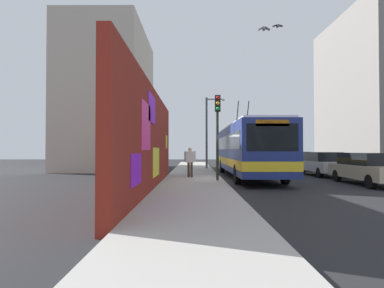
{
  "coord_description": "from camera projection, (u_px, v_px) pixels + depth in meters",
  "views": [
    {
      "loc": [
        -17.02,
        1.61,
        1.72
      ],
      "look_at": [
        2.88,
        1.68,
        2.1
      ],
      "focal_mm": 29.19,
      "sensor_mm": 36.0,
      "label": 1
    }
  ],
  "objects": [
    {
      "name": "parked_car_black",
      "position": [
        276.0,
        159.0,
        32.16
      ],
      "size": [
        4.14,
        1.83,
        1.58
      ],
      "color": "black",
      "rests_on": "ground_plane"
    },
    {
      "name": "traffic_light",
      "position": [
        218.0,
        123.0,
        16.04
      ],
      "size": [
        0.49,
        0.28,
        4.4
      ],
      "color": "#2D382D",
      "rests_on": "sidewalk_slab"
    },
    {
      "name": "city_bus",
      "position": [
        247.0,
        149.0,
        19.69
      ],
      "size": [
        12.69,
        2.67,
        5.03
      ],
      "color": "navy",
      "rests_on": "ground_plane"
    },
    {
      "name": "pedestrian_midblock",
      "position": [
        190.0,
        160.0,
        18.06
      ],
      "size": [
        0.23,
        0.68,
        1.71
      ],
      "color": "#3F3326",
      "rests_on": "sidewalk_slab"
    },
    {
      "name": "building_far_right",
      "position": [
        375.0,
        91.0,
        31.89
      ],
      "size": [
        13.55,
        7.24,
        15.44
      ],
      "color": "gray",
      "rests_on": "ground_plane"
    },
    {
      "name": "ground_plane",
      "position": [
        223.0,
        182.0,
        16.97
      ],
      "size": [
        80.0,
        80.0,
        0.0
      ],
      "primitive_type": "plane",
      "color": "#232326"
    },
    {
      "name": "sidewalk_slab",
      "position": [
        193.0,
        180.0,
        16.98
      ],
      "size": [
        48.0,
        3.2,
        0.15
      ],
      "primitive_type": "cube",
      "color": "#ADA8A0",
      "rests_on": "ground_plane"
    },
    {
      "name": "parked_car_white",
      "position": [
        295.0,
        160.0,
        26.35
      ],
      "size": [
        4.46,
        1.93,
        1.58
      ],
      "color": "white",
      "rests_on": "ground_plane"
    },
    {
      "name": "parked_car_champagne",
      "position": [
        367.0,
        168.0,
        15.4
      ],
      "size": [
        4.89,
        1.76,
        1.58
      ],
      "color": "#C6B793",
      "rests_on": "ground_plane"
    },
    {
      "name": "parked_car_silver",
      "position": [
        322.0,
        163.0,
        20.76
      ],
      "size": [
        4.66,
        1.85,
        1.58
      ],
      "color": "#B7B7BC",
      "rests_on": "ground_plane"
    },
    {
      "name": "street_lamp",
      "position": [
        209.0,
        127.0,
        26.81
      ],
      "size": [
        0.44,
        1.69,
        6.1
      ],
      "color": "#4C4C51",
      "rests_on": "sidewalk_slab"
    },
    {
      "name": "building_far_left",
      "position": [
        110.0,
        101.0,
        28.41
      ],
      "size": [
        11.09,
        6.48,
        12.42
      ],
      "color": "#B2A899",
      "rests_on": "ground_plane"
    },
    {
      "name": "flying_pigeons",
      "position": [
        271.0,
        27.0,
        15.29
      ],
      "size": [
        2.46,
        1.74,
        1.13
      ],
      "color": "#47474C"
    },
    {
      "name": "graffiti_wall",
      "position": [
        152.0,
        140.0,
        13.1
      ],
      "size": [
        14.18,
        0.32,
        4.24
      ],
      "color": "maroon",
      "rests_on": "ground_plane"
    }
  ]
}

